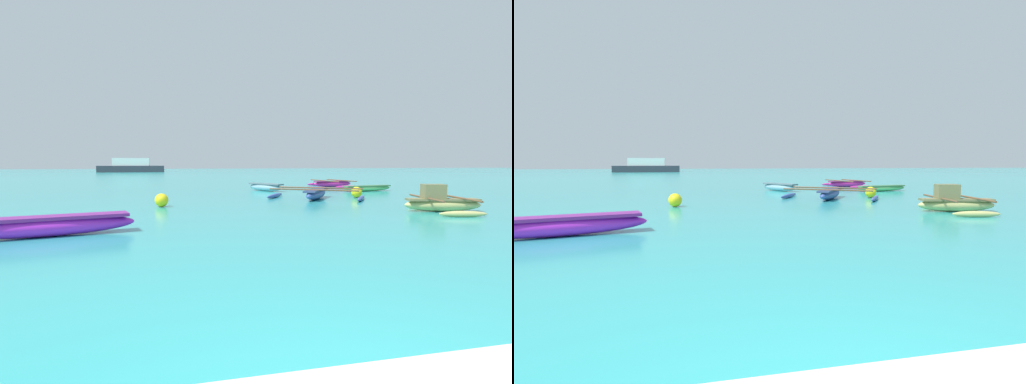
% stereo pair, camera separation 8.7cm
% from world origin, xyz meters
% --- Properties ---
extents(moored_boat_0, '(4.93, 4.38, 0.52)m').
position_xyz_m(moored_boat_0, '(5.68, 16.04, 0.24)').
color(moored_boat_0, '#3C559E').
rests_on(moored_boat_0, ground_plane).
extents(moored_boat_1, '(3.18, 4.22, 0.49)m').
position_xyz_m(moored_boat_1, '(10.58, 25.04, 0.23)').
color(moored_boat_1, '#E02898').
rests_on(moored_boat_1, ground_plane).
extents(moored_boat_2, '(3.59, 1.20, 0.36)m').
position_xyz_m(moored_boat_2, '(10.72, 20.28, 0.20)').
color(moored_boat_2, '#63BE6B').
rests_on(moored_boat_2, ground_plane).
extents(moored_boat_3, '(2.76, 3.42, 0.97)m').
position_xyz_m(moored_boat_3, '(8.13, 10.38, 0.32)').
color(moored_boat_3, tan).
rests_on(moored_boat_3, ground_plane).
extents(moored_boat_4, '(4.15, 1.61, 0.48)m').
position_xyz_m(moored_boat_4, '(-4.24, 8.32, 0.27)').
color(moored_boat_4, '#B526C8').
rests_on(moored_boat_4, ground_plane).
extents(moored_boat_5, '(1.86, 2.69, 0.48)m').
position_xyz_m(moored_boat_5, '(4.72, 21.87, 0.27)').
color(moored_boat_5, '#87B2C2').
rests_on(moored_boat_5, ground_plane).
extents(mooring_buoy_0, '(0.54, 0.54, 0.54)m').
position_xyz_m(mooring_buoy_0, '(7.94, 16.32, 0.27)').
color(mooring_buoy_0, yellow).
rests_on(mooring_buoy_0, ground_plane).
extents(mooring_buoy_1, '(0.53, 0.53, 0.53)m').
position_xyz_m(mooring_buoy_1, '(-1.55, 14.23, 0.27)').
color(mooring_buoy_1, yellow).
rests_on(mooring_buoy_1, ground_plane).
extents(distant_ferry, '(12.06, 2.65, 2.65)m').
position_xyz_m(distant_ferry, '(-6.93, 76.73, 1.08)').
color(distant_ferry, '#2D333D').
rests_on(distant_ferry, ground_plane).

